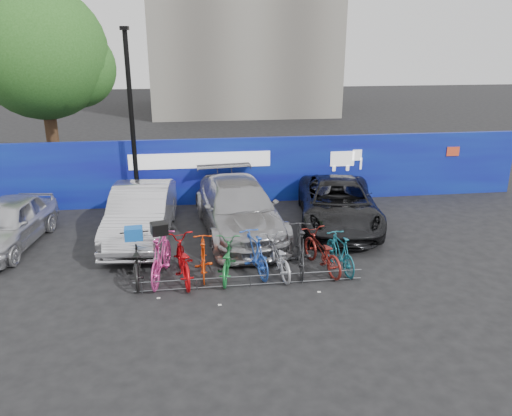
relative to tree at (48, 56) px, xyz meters
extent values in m
plane|color=black|center=(6.77, -10.06, -5.07)|extent=(100.00, 100.00, 0.00)
cube|color=#120989|center=(6.77, -4.06, -3.87)|extent=(22.00, 0.15, 2.40)
cube|color=white|center=(5.77, -4.16, -3.42)|extent=(5.00, 0.02, 0.55)
cube|color=white|center=(10.97, -4.16, -3.52)|extent=(1.20, 0.02, 0.90)
cube|color=#D74526|center=(15.27, -4.16, -3.37)|extent=(0.50, 0.02, 0.35)
cylinder|color=#382314|center=(-0.23, -0.06, -3.07)|extent=(0.50, 0.50, 4.00)
sphere|color=#225119|center=(-0.23, -0.06, 0.13)|extent=(5.20, 5.20, 5.20)
sphere|color=#225119|center=(0.97, 0.24, -0.47)|extent=(3.20, 3.20, 3.20)
cylinder|color=black|center=(3.57, -4.66, -2.07)|extent=(0.16, 0.16, 6.00)
cube|color=black|center=(3.57, -4.66, 0.98)|extent=(0.25, 0.50, 0.12)
cylinder|color=#595B60|center=(6.77, -10.66, -4.79)|extent=(5.60, 0.03, 0.03)
cylinder|color=#595B60|center=(6.77, -10.66, -5.02)|extent=(5.60, 0.03, 0.03)
cylinder|color=#595B60|center=(4.17, -10.66, -4.93)|extent=(0.03, 0.03, 0.28)
cylinder|color=#595B60|center=(5.47, -10.66, -4.93)|extent=(0.03, 0.03, 0.28)
cylinder|color=#595B60|center=(6.77, -10.66, -4.93)|extent=(0.03, 0.03, 0.28)
cylinder|color=#595B60|center=(8.07, -10.66, -4.93)|extent=(0.03, 0.03, 0.28)
cylinder|color=#595B60|center=(9.37, -10.66, -4.93)|extent=(0.03, 0.03, 0.28)
imported|color=#BDBDC2|center=(0.13, -7.26, -4.36)|extent=(2.23, 4.34, 1.41)
imported|color=#B7B7BC|center=(3.91, -7.12, -4.28)|extent=(1.99, 4.91, 1.58)
imported|color=#9D9DA1|center=(6.85, -7.04, -4.26)|extent=(2.79, 5.74, 1.61)
imported|color=black|center=(10.08, -6.80, -4.35)|extent=(3.31, 5.56, 1.45)
imported|color=black|center=(3.99, -9.88, -4.53)|extent=(0.92, 2.11, 1.08)
imported|color=#CE3687|center=(4.62, -9.96, -4.46)|extent=(0.93, 2.10, 1.22)
imported|color=#AE080C|center=(5.14, -10.05, -4.54)|extent=(0.99, 2.10, 1.06)
imported|color=red|center=(5.67, -9.89, -4.56)|extent=(0.51, 1.69, 1.01)
imported|color=#176E2F|center=(6.25, -10.05, -4.60)|extent=(0.91, 1.88, 0.95)
imported|color=#244EB6|center=(6.97, -9.88, -4.52)|extent=(0.96, 1.90, 1.10)
imported|color=#9E9FA6|center=(7.55, -10.03, -4.59)|extent=(0.92, 1.90, 0.95)
imported|color=black|center=(8.18, -9.88, -4.47)|extent=(0.84, 2.07, 1.21)
imported|color=maroon|center=(8.73, -9.95, -4.56)|extent=(1.13, 2.04, 1.01)
imported|color=#186475|center=(9.20, -10.04, -4.57)|extent=(0.72, 1.72, 1.00)
cube|color=#1352AC|center=(3.99, -9.88, -3.84)|extent=(0.46, 0.36, 0.31)
cube|color=black|center=(4.62, -9.96, -3.71)|extent=(0.47, 0.44, 0.29)
camera|label=1|loc=(5.49, -21.51, 0.72)|focal=35.00mm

